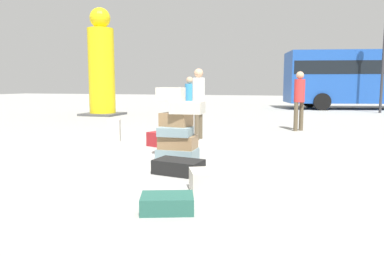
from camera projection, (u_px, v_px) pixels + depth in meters
ground_plane at (184, 160)px, 6.31m from camera, size 80.00×80.00×0.00m
suitcase_tower at (178, 129)px, 6.16m from camera, size 0.85×0.59×1.28m
suitcase_cream_foreground_near at (219, 181)px, 4.40m from camera, size 0.81×0.66×0.28m
suitcase_cream_behind_tower at (114, 130)px, 8.32m from camera, size 0.39×0.42×0.52m
suitcase_black_right_side at (179, 167)px, 5.29m from camera, size 0.76×0.53×0.21m
suitcase_maroon_foreground_far at (163, 139)px, 7.63m from camera, size 0.72×0.57×0.31m
suitcase_teal_white_trunk at (167, 203)px, 3.71m from camera, size 0.64×0.53×0.18m
person_bearded_onlooker at (190, 97)px, 11.32m from camera, size 0.30×0.31×1.59m
person_tourist_with_camera at (199, 97)px, 8.56m from camera, size 0.30×0.34×1.72m
person_passerby_in_red at (299, 96)px, 10.18m from camera, size 0.30×0.30×1.71m
yellow_dummy_statue at (102, 68)px, 15.34m from camera, size 1.57×1.57×4.60m
parked_bus at (371, 76)px, 19.40m from camera, size 9.39×4.46×3.15m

